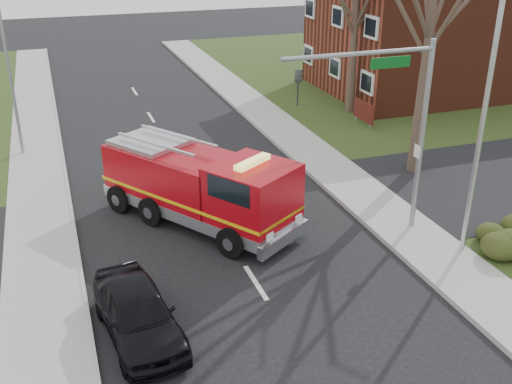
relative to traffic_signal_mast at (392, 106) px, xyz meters
name	(u,v)px	position (x,y,z in m)	size (l,w,h in m)	color
ground	(256,283)	(-5.21, -1.50, -4.71)	(120.00, 120.00, 0.00)	black
sidewalk_right	(428,248)	(0.99, -1.50, -4.63)	(2.40, 80.00, 0.15)	#9C9C97
sidewalk_left	(45,321)	(-11.41, -1.50, -4.63)	(2.40, 80.00, 0.15)	#9C9C97
brick_building	(443,33)	(13.79, 16.50, -1.05)	(15.40, 10.40, 7.25)	#5E2616
health_center_sign	(364,111)	(5.29, 11.00, -3.83)	(0.12, 2.00, 1.40)	#4E1512
traffic_signal_mast	(392,106)	(0.00, 0.00, 0.00)	(5.29, 0.18, 6.80)	gray
streetlight_pole	(481,123)	(1.93, -2.00, -0.16)	(1.48, 0.16, 8.40)	#B7BABF
utility_pole_far	(11,83)	(-12.01, 12.50, -1.21)	(0.14, 0.14, 7.00)	gray
fire_engine	(201,188)	(-5.74, 3.03, -3.33)	(6.28, 7.75, 3.05)	#A30710
parked_car_maroon	(138,312)	(-9.00, -2.88, -3.96)	(1.75, 4.36, 1.49)	black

